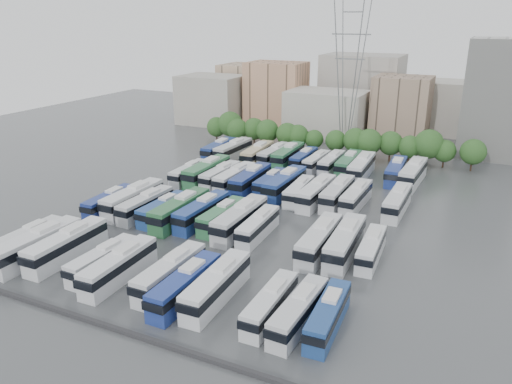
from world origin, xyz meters
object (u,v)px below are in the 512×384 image
at_px(bus_r1_s5, 202,211).
at_px(bus_r2_s13, 397,202).
at_px(bus_r2_s2, 207,171).
at_px(bus_r0_s4, 102,260).
at_px(bus_r0_s9, 217,285).
at_px(bus_r2_s8, 299,191).
at_px(bus_r3_s7, 316,162).
at_px(bus_r0_s13, 328,315).
at_px(bus_r2_s3, 220,175).
at_px(bus_r1_s12, 345,242).
at_px(bus_r0_s7, 170,273).
at_px(bus_r1_s11, 319,240).
at_px(bus_r3_s4, 275,154).
at_px(bus_r2_s9, 316,192).
at_px(bus_r1_s0, 110,201).
at_px(bus_r1_s3, 163,209).
at_px(bus_r3_s12, 396,171).
at_px(bus_r3_s3, 257,154).
at_px(apartment_tower, 497,99).
at_px(bus_r3_s13, 413,173).
at_px(bus_r0_s1, 37,245).
at_px(bus_r2_s4, 235,178).
at_px(bus_r1_s6, 222,216).
at_px(bus_r3_s1, 233,150).
at_px(bus_r1_s1, 133,199).
at_px(bus_r2_s1, 189,173).
at_px(bus_r3_s10, 361,167).
at_px(bus_r1_s13, 371,248).
at_px(bus_r2_s5, 251,180).
at_px(bus_r2_s10, 337,193).
at_px(bus_r0_s11, 270,304).
at_px(electricity_pylon, 349,70).
at_px(bus_r2_s6, 270,182).
at_px(bus_r3_s5, 288,155).
at_px(bus_r0_s0, 29,239).
at_px(bus_r3_s6, 304,159).
at_px(bus_r1_s4, 180,210).
at_px(bus_r3_s8, 332,163).
at_px(bus_r2_s7, 285,184).
at_px(bus_r2_s11, 356,197).
at_px(bus_r1_s7, 240,219).
at_px(bus_r1_s8, 258,226).

distance_m(bus_r1_s5, bus_r2_s13, 31.76).
distance_m(bus_r1_s5, bus_r2_s2, 20.52).
bearing_deg(bus_r0_s4, bus_r0_s9, 3.00).
xyz_separation_m(bus_r2_s8, bus_r3_s7, (-3.27, 18.97, -0.02)).
relative_size(bus_r2_s2, bus_r3_s7, 1.25).
bearing_deg(bus_r0_s13, bus_r2_s3, 129.73).
bearing_deg(bus_r1_s12, bus_r0_s7, -136.70).
height_order(bus_r1_s11, bus_r3_s4, bus_r1_s11).
relative_size(bus_r0_s13, bus_r2_s9, 0.85).
bearing_deg(bus_r1_s0, bus_r2_s13, 22.77).
height_order(bus_r1_s3, bus_r3_s12, bus_r3_s12).
height_order(bus_r0_s7, bus_r3_s3, bus_r3_s3).
height_order(apartment_tower, bus_r3_s13, apartment_tower).
bearing_deg(bus_r0_s9, apartment_tower, 70.65).
relative_size(bus_r1_s5, bus_r1_s11, 0.97).
bearing_deg(bus_r2_s13, bus_r0_s9, -110.02).
bearing_deg(bus_r0_s1, bus_r2_s4, 76.47).
relative_size(bus_r1_s6, bus_r2_s3, 0.96).
height_order(bus_r1_s6, bus_r3_s1, bus_r3_s1).
relative_size(bus_r0_s7, bus_r1_s12, 0.91).
bearing_deg(bus_r1_s1, bus_r3_s7, 61.11).
height_order(bus_r2_s1, bus_r3_s10, bus_r3_s10).
distance_m(bus_r1_s13, bus_r2_s5, 32.23).
bearing_deg(bus_r1_s0, bus_r2_s10, 28.69).
relative_size(bus_r0_s11, bus_r2_s8, 0.98).
distance_m(bus_r0_s13, bus_r3_s4, 61.51).
xyz_separation_m(bus_r3_s1, bus_r3_s7, (19.68, 0.15, -0.32)).
relative_size(electricity_pylon, bus_r2_s6, 3.06).
bearing_deg(bus_r3_s13, bus_r1_s1, -136.78).
distance_m(bus_r0_s11, bus_r3_s5, 58.31).
height_order(bus_r0_s0, bus_r3_s6, bus_r3_s6).
bearing_deg(bus_r1_s4, bus_r3_s6, 80.02).
distance_m(bus_r3_s1, bus_r3_s8, 22.93).
relative_size(bus_r2_s2, bus_r2_s9, 1.06).
relative_size(bus_r1_s12, bus_r2_s1, 1.19).
distance_m(bus_r2_s7, bus_r3_s12, 23.62).
bearing_deg(bus_r1_s5, bus_r1_s0, -169.63).
xyz_separation_m(bus_r2_s10, bus_r3_s6, (-12.97, 18.55, -0.20)).
bearing_deg(bus_r1_s1, bus_r1_s12, -1.41).
xyz_separation_m(bus_r1_s12, bus_r2_s6, (-19.68, 19.68, -0.35)).
distance_m(bus_r0_s1, bus_r0_s11, 33.29).
xyz_separation_m(bus_r0_s1, bus_r2_s5, (13.27, 36.94, -0.03)).
distance_m(bus_r2_s7, bus_r2_s11, 13.16).
distance_m(bus_r1_s3, bus_r1_s13, 33.13).
height_order(electricity_pylon, bus_r1_s7, electricity_pylon).
bearing_deg(bus_r1_s7, bus_r0_s11, -54.40).
bearing_deg(bus_r1_s8, bus_r3_s12, 68.14).
distance_m(bus_r2_s4, bus_r3_s4, 18.35).
distance_m(bus_r2_s3, bus_r2_s6, 10.22).
height_order(bus_r2_s8, bus_r3_s10, bus_r3_s10).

